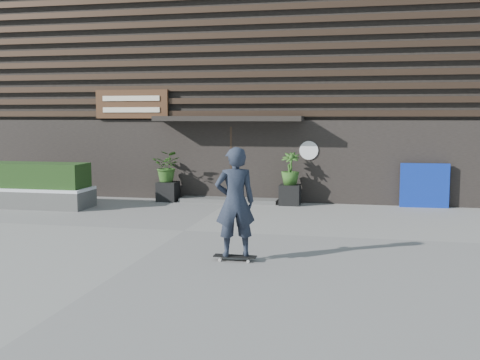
% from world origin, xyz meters
% --- Properties ---
extents(ground, '(80.00, 80.00, 0.00)m').
position_xyz_m(ground, '(0.00, 0.00, 0.00)').
color(ground, gray).
rests_on(ground, ground).
extents(entrance_step, '(3.00, 0.80, 0.12)m').
position_xyz_m(entrance_step, '(0.00, 4.60, 0.06)').
color(entrance_step, '#4E4E4B').
rests_on(entrance_step, ground).
extents(planter_pot_left, '(0.60, 0.60, 0.60)m').
position_xyz_m(planter_pot_left, '(-1.90, 4.40, 0.30)').
color(planter_pot_left, black).
rests_on(planter_pot_left, ground).
extents(bamboo_left, '(0.86, 0.75, 0.96)m').
position_xyz_m(bamboo_left, '(-1.90, 4.40, 1.08)').
color(bamboo_left, '#2D591E').
rests_on(bamboo_left, planter_pot_left).
extents(planter_pot_right, '(0.60, 0.60, 0.60)m').
position_xyz_m(planter_pot_right, '(1.90, 4.40, 0.30)').
color(planter_pot_right, black).
rests_on(planter_pot_right, ground).
extents(bamboo_right, '(0.54, 0.54, 0.96)m').
position_xyz_m(bamboo_right, '(1.90, 4.40, 1.08)').
color(bamboo_right, '#2D591E').
rests_on(bamboo_right, planter_pot_right).
extents(raised_bed, '(3.50, 1.20, 0.50)m').
position_xyz_m(raised_bed, '(-5.40, 2.50, 0.25)').
color(raised_bed, '#4A4A47').
rests_on(raised_bed, ground).
extents(snow_layer, '(3.50, 1.20, 0.08)m').
position_xyz_m(snow_layer, '(-5.40, 2.50, 0.54)').
color(snow_layer, white).
rests_on(snow_layer, raised_bed).
extents(hedge, '(3.30, 1.00, 0.70)m').
position_xyz_m(hedge, '(-5.40, 2.50, 0.93)').
color(hedge, '#1A3613').
rests_on(hedge, snow_layer).
extents(blue_tarp, '(1.36, 0.17, 1.28)m').
position_xyz_m(blue_tarp, '(5.75, 4.70, 0.64)').
color(blue_tarp, '#0B2597').
rests_on(blue_tarp, ground).
extents(building, '(18.00, 11.00, 8.00)m').
position_xyz_m(building, '(-0.00, 9.96, 3.99)').
color(building, black).
rests_on(building, ground).
extents(skateboarder, '(0.84, 0.69, 2.07)m').
position_xyz_m(skateboarder, '(1.74, -2.48, 1.08)').
color(skateboarder, black).
rests_on(skateboarder, ground).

